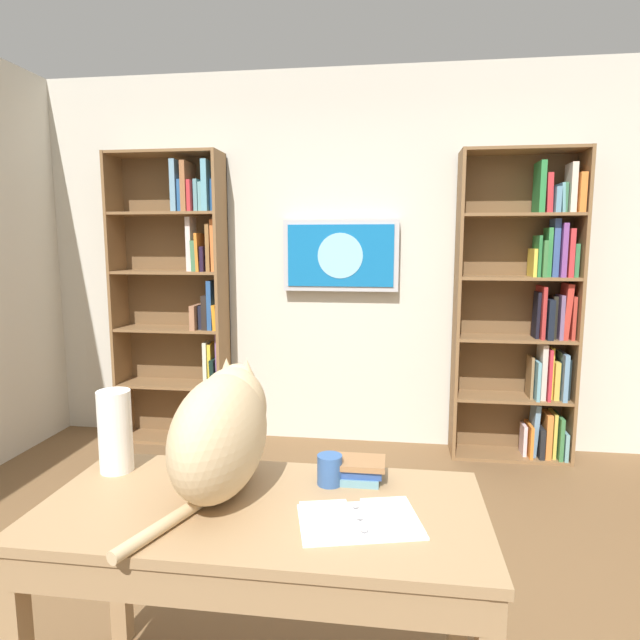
# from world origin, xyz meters

# --- Properties ---
(wall_back) EXTENTS (4.52, 0.06, 2.70)m
(wall_back) POSITION_xyz_m (0.00, -2.23, 1.35)
(wall_back) COLOR beige
(wall_back) RESTS_ON ground
(bookshelf_left) EXTENTS (0.80, 0.28, 2.09)m
(bookshelf_left) POSITION_xyz_m (-1.33, -2.06, 1.02)
(bookshelf_left) COLOR brown
(bookshelf_left) RESTS_ON ground
(bookshelf_right) EXTENTS (0.82, 0.28, 2.13)m
(bookshelf_right) POSITION_xyz_m (1.13, -2.06, 1.12)
(bookshelf_right) COLOR brown
(bookshelf_right) RESTS_ON ground
(wall_mounted_tv) EXTENTS (0.83, 0.07, 0.51)m
(wall_mounted_tv) POSITION_xyz_m (-0.03, -2.15, 1.40)
(wall_mounted_tv) COLOR #B7B7BC
(desk) EXTENTS (1.31, 0.62, 0.72)m
(desk) POSITION_xyz_m (-0.03, 0.29, 0.61)
(desk) COLOR #A37F56
(desk) RESTS_ON ground
(cat) EXTENTS (0.29, 0.67, 0.38)m
(cat) POSITION_xyz_m (0.11, 0.18, 0.92)
(cat) COLOR #D1B284
(cat) RESTS_ON desk
(open_binder) EXTENTS (0.37, 0.29, 0.02)m
(open_binder) POSITION_xyz_m (-0.33, 0.33, 0.73)
(open_binder) COLOR white
(open_binder) RESTS_ON desk
(paper_towel_roll) EXTENTS (0.11, 0.11, 0.28)m
(paper_towel_roll) POSITION_xyz_m (0.51, 0.10, 0.86)
(paper_towel_roll) COLOR white
(paper_towel_roll) RESTS_ON desk
(coffee_mug) EXTENTS (0.08, 0.08, 0.10)m
(coffee_mug) POSITION_xyz_m (-0.22, 0.11, 0.77)
(coffee_mug) COLOR #335999
(coffee_mug) RESTS_ON desk
(desk_book_stack) EXTENTS (0.20, 0.12, 0.07)m
(desk_book_stack) POSITION_xyz_m (-0.29, 0.07, 0.76)
(desk_book_stack) COLOR #6699A8
(desk_book_stack) RESTS_ON desk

